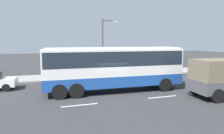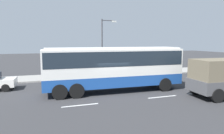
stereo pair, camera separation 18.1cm
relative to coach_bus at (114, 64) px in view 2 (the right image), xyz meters
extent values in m
plane|color=#333335|center=(-0.47, -0.27, -2.23)|extent=(120.00, 120.00, 0.00)
cube|color=gray|center=(-0.47, 8.11, -2.16)|extent=(80.00, 4.00, 0.15)
cube|color=white|center=(-3.38, -2.87, -2.23)|extent=(2.40, 0.16, 0.01)
cube|color=white|center=(2.79, -2.87, -2.23)|extent=(2.40, 0.16, 0.01)
cube|color=white|center=(6.29, -2.87, -2.23)|extent=(2.40, 0.16, 0.01)
cube|color=#1E4C9E|center=(0.00, 0.00, -1.26)|extent=(11.37, 2.94, 0.86)
cube|color=white|center=(0.00, 0.00, 0.22)|extent=(11.37, 2.94, 2.09)
cube|color=#1E2833|center=(0.00, 0.00, 0.53)|extent=(11.14, 2.97, 1.15)
cube|color=#1E2833|center=(5.59, -0.21, 0.32)|extent=(0.21, 2.33, 1.67)
cube|color=white|center=(0.00, 0.00, 1.32)|extent=(10.91, 2.78, 0.12)
cylinder|color=black|center=(4.08, 1.06, -1.68)|extent=(1.11, 0.34, 1.10)
cylinder|color=black|center=(3.99, -1.36, -1.68)|extent=(1.11, 0.34, 1.10)
cylinder|color=black|center=(-3.19, 1.33, -1.68)|extent=(1.11, 0.34, 1.10)
cylinder|color=black|center=(-3.28, -1.09, -1.68)|extent=(1.11, 0.34, 1.10)
cylinder|color=black|center=(-4.39, 1.38, -1.68)|extent=(1.11, 0.34, 1.10)
cylinder|color=black|center=(-4.48, -1.05, -1.68)|extent=(1.11, 0.34, 1.10)
cylinder|color=black|center=(5.63, -3.08, -1.75)|extent=(0.98, 0.35, 0.96)
cylinder|color=black|center=(5.46, -5.37, -1.75)|extent=(0.98, 0.35, 0.96)
cylinder|color=black|center=(-8.27, 4.47, -1.91)|extent=(0.65, 0.25, 0.64)
cylinder|color=black|center=(-8.42, 2.80, -1.91)|extent=(0.65, 0.25, 0.64)
cylinder|color=black|center=(-3.69, 8.60, -1.66)|extent=(0.14, 0.14, 0.84)
cylinder|color=black|center=(-3.84, 8.55, -1.66)|extent=(0.14, 0.14, 0.84)
cylinder|color=beige|center=(-3.76, 8.57, -0.92)|extent=(0.32, 0.32, 0.63)
sphere|color=tan|center=(-3.76, 8.57, -0.49)|extent=(0.23, 0.23, 0.23)
cylinder|color=#47474C|center=(1.08, 6.86, 1.14)|extent=(0.16, 0.16, 6.44)
cylinder|color=#47474C|center=(1.80, 6.86, 4.20)|extent=(1.44, 0.10, 0.10)
cube|color=silver|center=(2.52, 6.86, 4.10)|extent=(0.50, 0.24, 0.16)
camera|label=1|loc=(-5.71, -16.03, 1.89)|focal=33.70mm
camera|label=2|loc=(-5.88, -15.97, 1.89)|focal=33.70mm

